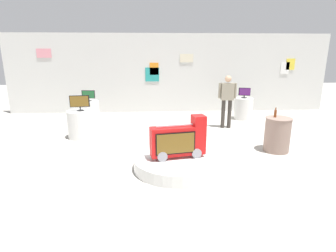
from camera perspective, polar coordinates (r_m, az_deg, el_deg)
name	(u,v)px	position (r m, az deg, el deg)	size (l,w,h in m)	color
ground_plane	(185,158)	(6.24, 3.68, -6.72)	(30.00, 30.00, 0.00)	#B2ADA3
back_wall_display	(170,74)	(10.85, 0.49, 10.98)	(12.59, 0.13, 3.04)	silver
main_display_pedestal	(178,163)	(5.66, 2.04, -7.71)	(1.82, 1.82, 0.25)	silver
novelty_firetruck_tv	(179,141)	(5.49, 2.32, -3.16)	(1.15, 0.51, 0.86)	gray
display_pedestal_left_rear	(243,109)	(10.08, 15.56, 3.56)	(0.65, 0.65, 0.77)	silver
tv_on_left_rear	(245,93)	(9.98, 15.81, 6.79)	(0.40, 0.20, 0.36)	black
display_pedestal_center_rear	(90,112)	(9.48, -16.16, 2.79)	(0.64, 0.64, 0.77)	silver
tv_on_center_rear	(88,95)	(9.37, -16.42, 6.26)	(0.44, 0.18, 0.35)	black
display_pedestal_right_rear	(82,124)	(7.97, -17.74, 0.37)	(0.76, 0.76, 0.77)	silver
tv_on_right_rear	(80,102)	(7.83, -18.12, 4.81)	(0.53, 0.18, 0.43)	black
side_table_round	(277,134)	(7.02, 22.03, -1.63)	(0.62, 0.62, 0.83)	gray
bottle_on_side_table	(275,113)	(6.93, 21.67, 2.49)	(0.06, 0.06, 0.23)	brown
shopper_browsing_near_truck	(227,98)	(8.66, 12.35, 5.86)	(0.56, 0.24, 1.65)	#38332D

